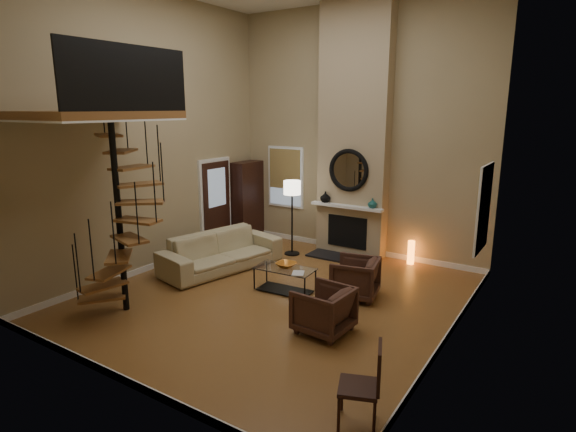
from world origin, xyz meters
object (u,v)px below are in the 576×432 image
Objects in this scene: coffee_table at (285,277)px; floor_lamp at (292,194)px; armchair_far at (328,311)px; side_chair at (367,381)px; hutch at (247,201)px; armchair_near at (359,278)px; accent_lamp at (411,253)px; sofa at (221,251)px.

floor_lamp is (-1.09, 1.96, 1.13)m from coffee_table.
side_chair reaches higher than armchair_far.
hutch is 2.21× the size of side_chair.
armchair_near is (4.06, -2.05, -0.60)m from hutch.
armchair_near is 2.96m from floor_lamp.
armchair_far is at bearing 129.21° from side_chair.
armchair_near reaches higher than armchair_far.
armchair_far is 0.69× the size of coffee_table.
side_chair is (1.50, -3.12, 0.17)m from armchair_near.
hutch is at bearing 161.50° from floor_lamp.
armchair_near is 3.47m from side_chair.
floor_lamp is at bearing -135.94° from armchair_far.
armchair_near is at bearing 115.63° from side_chair.
hutch reaches higher than floor_lamp.
accent_lamp is at bearing 3.20° from hutch.
coffee_table is at bearing -117.24° from accent_lamp.
side_chair is (4.52, -2.94, 0.13)m from sofa.
armchair_near reaches higher than coffee_table.
sofa reaches higher than armchair_near.
accent_lamp is at bearing 163.78° from armchair_near.
coffee_table is at bearing 136.26° from side_chair.
side_chair is at bearing -50.12° from floor_lamp.
armchair_far is (0.17, -1.50, 0.00)m from armchair_near.
hutch is 4.59m from armchair_near.
hutch reaches higher than coffee_table.
floor_lamp is 3.25× the size of accent_lamp.
armchair_far is 0.46× the size of floor_lamp.
floor_lamp is (-2.34, 1.47, 1.06)m from armchair_near.
sofa is 1.50× the size of floor_lamp.
floor_lamp is 6.05m from side_chair.
sofa reaches higher than accent_lamp.
hutch reaches higher than accent_lamp.
coffee_table is 3.12m from accent_lamp.
hutch reaches higher than side_chair.
side_chair reaches higher than armchair_near.
hutch reaches higher than armchair_far.
hutch is 4.30m from accent_lamp.
floor_lamp is 1.84× the size of side_chair.
armchair_far is at bearing -90.07° from accent_lamp.
hutch is at bearing 37.93° from sofa.
sofa is 2.06m from floor_lamp.
armchair_far is (4.23, -3.54, -0.60)m from hutch.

